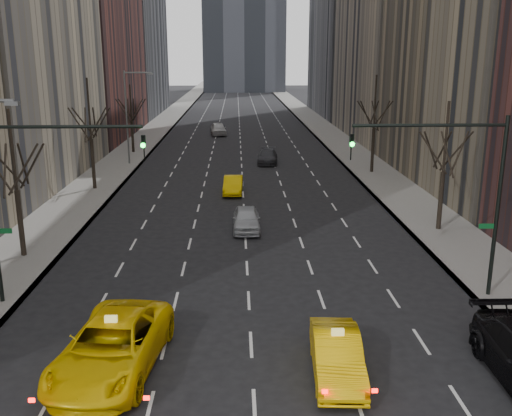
{
  "coord_description": "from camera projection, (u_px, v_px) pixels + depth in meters",
  "views": [
    {
      "loc": [
        -0.48,
        -11.43,
        10.55
      ],
      "look_at": [
        0.42,
        14.83,
        3.5
      ],
      "focal_mm": 40.0,
      "sensor_mm": 36.0,
      "label": 1
    }
  ],
  "objects": [
    {
      "name": "sidewalk_left",
      "position": [
        154.0,
        132.0,
        80.92
      ],
      "size": [
        4.5,
        320.0,
        0.15
      ],
      "primitive_type": "cube",
      "color": "slate",
      "rests_on": "ground"
    },
    {
      "name": "sidewalk_right",
      "position": [
        325.0,
        131.0,
        81.74
      ],
      "size": [
        4.5,
        320.0,
        0.15
      ],
      "primitive_type": "cube",
      "color": "slate",
      "rests_on": "ground"
    },
    {
      "name": "tree_lw_b",
      "position": [
        17.0,
        190.0,
        29.8
      ],
      "size": [
        3.36,
        3.5,
        7.82
      ],
      "color": "black",
      "rests_on": "ground"
    },
    {
      "name": "tree_lw_c",
      "position": [
        91.0,
        140.0,
        45.16
      ],
      "size": [
        3.36,
        3.5,
        8.74
      ],
      "color": "black",
      "rests_on": "ground"
    },
    {
      "name": "tree_lw_d",
      "position": [
        132.0,
        121.0,
        62.65
      ],
      "size": [
        3.36,
        3.5,
        7.36
      ],
      "color": "black",
      "rests_on": "ground"
    },
    {
      "name": "tree_rw_b",
      "position": [
        443.0,
        172.0,
        34.45
      ],
      "size": [
        3.36,
        3.5,
        7.82
      ],
      "color": "black",
      "rests_on": "ground"
    },
    {
      "name": "tree_rw_c",
      "position": [
        374.0,
        130.0,
        51.74
      ],
      "size": [
        3.36,
        3.5,
        8.74
      ],
      "color": "black",
      "rests_on": "ground"
    },
    {
      "name": "traffic_mast_left",
      "position": [
        29.0,
        182.0,
        23.64
      ],
      "size": [
        6.69,
        0.39,
        8.0
      ],
      "color": "black",
      "rests_on": "ground"
    },
    {
      "name": "traffic_mast_right",
      "position": [
        462.0,
        178.0,
        24.24
      ],
      "size": [
        6.69,
        0.39,
        8.0
      ],
      "color": "black",
      "rests_on": "ground"
    },
    {
      "name": "streetlight_far",
      "position": [
        130.0,
        108.0,
        55.4
      ],
      "size": [
        2.83,
        0.22,
        9.0
      ],
      "color": "slate",
      "rests_on": "ground"
    },
    {
      "name": "taxi_suv",
      "position": [
        112.0,
        347.0,
        19.49
      ],
      "size": [
        3.83,
        6.9,
        1.83
      ],
      "primitive_type": "imported",
      "rotation": [
        0.0,
        0.0,
        -0.13
      ],
      "color": "yellow",
      "rests_on": "ground"
    },
    {
      "name": "taxi_sedan",
      "position": [
        337.0,
        355.0,
        19.26
      ],
      "size": [
        1.87,
        4.64,
        1.5
      ],
      "primitive_type": "imported",
      "rotation": [
        0.0,
        0.0,
        -0.06
      ],
      "color": "#FDC005",
      "rests_on": "ground"
    },
    {
      "name": "silver_sedan_ahead",
      "position": [
        246.0,
        219.0,
        35.44
      ],
      "size": [
        1.69,
        4.19,
        1.43
      ],
      "primitive_type": "imported",
      "rotation": [
        0.0,
        0.0,
        -0.0
      ],
      "color": "#AEB1B6",
      "rests_on": "ground"
    },
    {
      "name": "far_taxi",
      "position": [
        233.0,
        185.0,
        44.89
      ],
      "size": [
        1.61,
        4.2,
        1.36
      ],
      "primitive_type": "imported",
      "rotation": [
        0.0,
        0.0,
        -0.04
      ],
      "color": "yellow",
      "rests_on": "ground"
    },
    {
      "name": "far_suv_grey",
      "position": [
        268.0,
        156.0,
        57.44
      ],
      "size": [
        2.3,
        4.89,
        1.38
      ],
      "primitive_type": "imported",
      "rotation": [
        0.0,
        0.0,
        -0.08
      ],
      "color": "#2A2A2F",
      "rests_on": "ground"
    },
    {
      "name": "far_car_white",
      "position": [
        218.0,
        129.0,
        77.86
      ],
      "size": [
        2.51,
        5.12,
        1.68
      ],
      "primitive_type": "imported",
      "rotation": [
        0.0,
        0.0,
        0.11
      ],
      "color": "#BBBBBB",
      "rests_on": "ground"
    }
  ]
}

